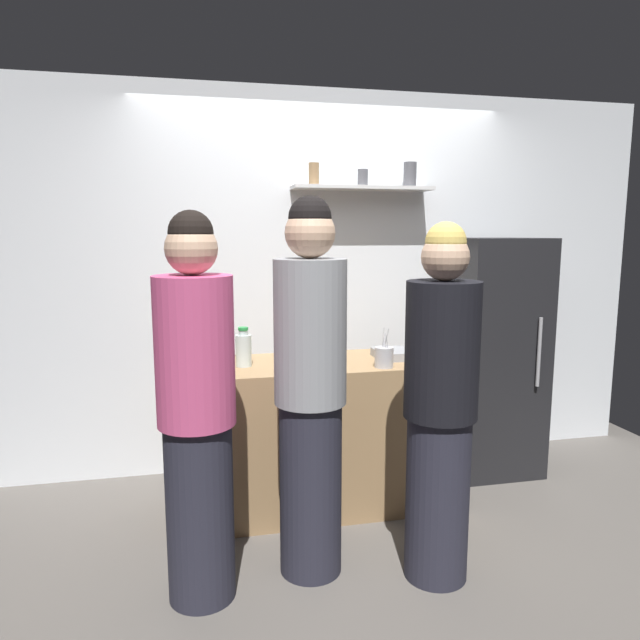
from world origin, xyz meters
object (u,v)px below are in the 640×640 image
(water_bottle_plastic, at_px, (244,349))
(person_blonde, at_px, (440,408))
(baking_pan, at_px, (403,354))
(person_pink_top, at_px, (197,413))
(refrigerator, at_px, (491,355))
(person_grey_hoodie, at_px, (310,391))
(wine_bottle_green_glass, at_px, (314,338))
(utensil_holder, at_px, (384,357))
(wine_bottle_amber_glass, at_px, (228,339))

(water_bottle_plastic, distance_m, person_blonde, 1.19)
(baking_pan, xyz_separation_m, person_blonde, (-0.13, -0.85, -0.07))
(person_pink_top, relative_size, person_blonde, 1.03)
(refrigerator, relative_size, person_pink_top, 0.93)
(water_bottle_plastic, xyz_separation_m, person_grey_hoodie, (0.26, -0.65, -0.08))
(wine_bottle_green_glass, bearing_deg, refrigerator, 9.19)
(baking_pan, height_order, person_pink_top, person_pink_top)
(water_bottle_plastic, relative_size, person_blonde, 0.13)
(baking_pan, height_order, person_grey_hoodie, person_grey_hoodie)
(person_pink_top, bearing_deg, water_bottle_plastic, -32.11)
(utensil_holder, height_order, person_blonde, person_blonde)
(wine_bottle_amber_glass, height_order, person_blonde, person_blonde)
(refrigerator, distance_m, person_pink_top, 2.27)
(person_blonde, bearing_deg, wine_bottle_green_glass, 135.00)
(water_bottle_plastic, bearing_deg, baking_pan, 1.27)
(refrigerator, relative_size, person_blonde, 0.95)
(wine_bottle_amber_glass, bearing_deg, person_pink_top, -101.22)
(utensil_holder, distance_m, wine_bottle_green_glass, 0.46)
(wine_bottle_green_glass, bearing_deg, person_blonde, -66.78)
(person_pink_top, relative_size, person_grey_hoodie, 0.96)
(utensil_holder, distance_m, person_pink_top, 1.18)
(person_blonde, bearing_deg, utensil_holder, 117.42)
(baking_pan, relative_size, person_blonde, 0.20)
(refrigerator, relative_size, water_bottle_plastic, 7.13)
(wine_bottle_green_glass, distance_m, person_blonde, 1.03)
(refrigerator, bearing_deg, person_blonde, -127.90)
(wine_bottle_green_glass, xyz_separation_m, person_pink_top, (-0.70, -0.86, -0.15))
(refrigerator, relative_size, person_grey_hoodie, 0.89)
(wine_bottle_amber_glass, distance_m, water_bottle_plastic, 0.24)
(person_grey_hoodie, bearing_deg, utensil_holder, -37.10)
(baking_pan, distance_m, person_blonde, 0.86)
(person_blonde, bearing_deg, refrigerator, 73.88)
(utensil_holder, bearing_deg, wine_bottle_amber_glass, 153.40)
(refrigerator, bearing_deg, wine_bottle_amber_glass, -177.18)
(person_pink_top, bearing_deg, refrigerator, -74.37)
(refrigerator, height_order, utensil_holder, refrigerator)
(wine_bottle_green_glass, bearing_deg, water_bottle_plastic, -165.88)
(utensil_holder, xyz_separation_m, wine_bottle_amber_glass, (-0.85, 0.42, 0.06))
(refrigerator, relative_size, baking_pan, 4.73)
(baking_pan, distance_m, person_pink_top, 1.46)
(person_grey_hoodie, bearing_deg, refrigerator, -45.28)
(wine_bottle_amber_glass, bearing_deg, person_blonde, -49.31)
(refrigerator, height_order, wine_bottle_green_glass, refrigerator)
(wine_bottle_green_glass, relative_size, person_pink_top, 0.19)
(baking_pan, height_order, person_blonde, person_blonde)
(refrigerator, distance_m, baking_pan, 0.82)
(refrigerator, distance_m, wine_bottle_green_glass, 1.33)
(utensil_holder, height_order, wine_bottle_green_glass, wine_bottle_green_glass)
(baking_pan, height_order, wine_bottle_amber_glass, wine_bottle_amber_glass)
(baking_pan, xyz_separation_m, utensil_holder, (-0.19, -0.22, 0.03))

